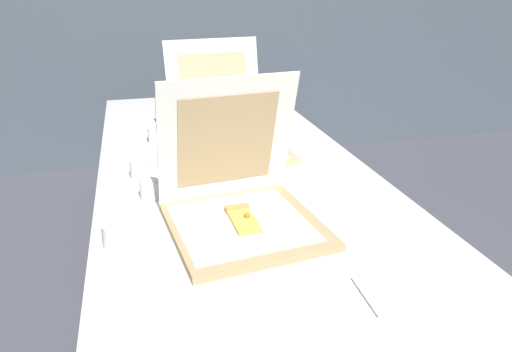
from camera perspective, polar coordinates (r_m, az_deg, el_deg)
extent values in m
cube|color=silver|center=(1.65, -2.27, -0.11)|extent=(0.94, 2.42, 0.03)
cylinder|color=#38383D|center=(2.80, -15.29, 1.08)|extent=(0.04, 0.04, 0.69)
cylinder|color=#38383D|center=(2.89, 0.63, 2.60)|extent=(0.04, 0.04, 0.69)
cube|color=tan|center=(1.27, -1.33, -6.11)|extent=(0.43, 0.43, 0.02)
cube|color=silver|center=(1.27, -1.84, -5.62)|extent=(0.37, 0.37, 0.00)
cube|color=white|center=(1.32, -3.55, 4.30)|extent=(0.40, 0.15, 0.38)
cube|color=tan|center=(1.31, -3.50, 4.29)|extent=(0.29, 0.11, 0.27)
cube|color=#E5B74C|center=(1.26, -1.51, -5.41)|extent=(0.07, 0.14, 0.01)
cube|color=tan|center=(1.32, -2.32, -3.92)|extent=(0.07, 0.03, 0.02)
sphere|color=orange|center=(1.27, -1.10, -4.79)|extent=(0.02, 0.02, 0.02)
cube|color=tan|center=(1.81, -2.69, 2.97)|extent=(0.43, 0.43, 0.02)
cube|color=silver|center=(1.80, -2.92, 3.28)|extent=(0.37, 0.37, 0.00)
cube|color=white|center=(1.97, -4.95, 10.62)|extent=(0.39, 0.12, 0.38)
cube|color=tan|center=(1.96, -4.92, 10.55)|extent=(0.28, 0.08, 0.27)
cube|color=#E0B266|center=(1.75, -2.04, 2.91)|extent=(0.07, 0.11, 0.01)
cube|color=tan|center=(1.80, -2.26, 3.55)|extent=(0.07, 0.03, 0.02)
sphere|color=orange|center=(1.74, -1.35, 3.06)|extent=(0.02, 0.02, 0.02)
sphere|color=orange|center=(1.75, -2.23, 3.23)|extent=(0.02, 0.02, 0.02)
cylinder|color=white|center=(1.98, -12.10, 4.86)|extent=(0.06, 0.06, 0.06)
cylinder|color=white|center=(1.47, -12.77, -1.59)|extent=(0.06, 0.06, 0.06)
cylinder|color=white|center=(1.24, -16.83, -6.88)|extent=(0.06, 0.06, 0.06)
cylinder|color=white|center=(1.64, -14.01, 0.81)|extent=(0.06, 0.06, 0.06)
cube|color=white|center=(1.09, 17.18, -13.39)|extent=(0.14, 0.14, 0.00)
cube|color=white|center=(1.08, 16.32, -13.34)|extent=(0.14, 0.14, 0.00)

